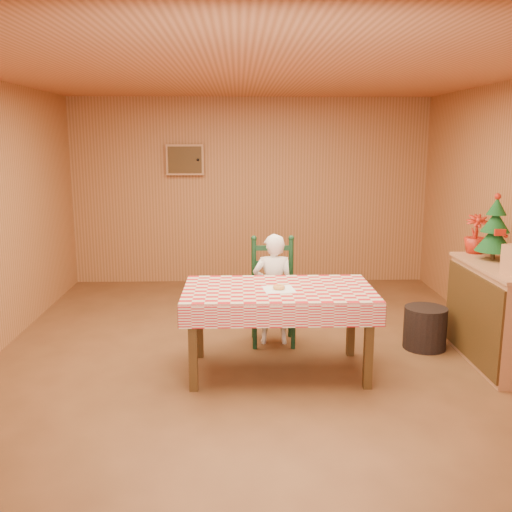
{
  "coord_description": "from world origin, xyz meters",
  "views": [
    {
      "loc": [
        -0.16,
        -5.07,
        2.05
      ],
      "look_at": [
        0.0,
        0.2,
        0.95
      ],
      "focal_mm": 40.0,
      "sensor_mm": 36.0,
      "label": 1
    }
  ],
  "objects_px": {
    "ladder_chair": "(273,293)",
    "shelf_unit": "(499,315)",
    "christmas_tree": "(495,230)",
    "seated_child": "(273,289)",
    "dining_table": "(278,297)",
    "storage_bin": "(425,328)"
  },
  "relations": [
    {
      "from": "christmas_tree",
      "to": "shelf_unit",
      "type": "bearing_deg",
      "value": -91.98
    },
    {
      "from": "shelf_unit",
      "to": "christmas_tree",
      "type": "relative_size",
      "value": 2.0
    },
    {
      "from": "ladder_chair",
      "to": "shelf_unit",
      "type": "relative_size",
      "value": 0.87
    },
    {
      "from": "dining_table",
      "to": "storage_bin",
      "type": "height_order",
      "value": "dining_table"
    },
    {
      "from": "dining_table",
      "to": "christmas_tree",
      "type": "height_order",
      "value": "christmas_tree"
    },
    {
      "from": "ladder_chair",
      "to": "seated_child",
      "type": "xyz_separation_m",
      "value": [
        -0.0,
        -0.06,
        0.06
      ]
    },
    {
      "from": "dining_table",
      "to": "seated_child",
      "type": "distance_m",
      "value": 0.74
    },
    {
      "from": "storage_bin",
      "to": "shelf_unit",
      "type": "bearing_deg",
      "value": -37.21
    },
    {
      "from": "dining_table",
      "to": "ladder_chair",
      "type": "relative_size",
      "value": 1.53
    },
    {
      "from": "ladder_chair",
      "to": "dining_table",
      "type": "bearing_deg",
      "value": -90.0
    },
    {
      "from": "seated_child",
      "to": "shelf_unit",
      "type": "relative_size",
      "value": 0.91
    },
    {
      "from": "dining_table",
      "to": "shelf_unit",
      "type": "bearing_deg",
      "value": 3.67
    },
    {
      "from": "seated_child",
      "to": "christmas_tree",
      "type": "height_order",
      "value": "christmas_tree"
    },
    {
      "from": "christmas_tree",
      "to": "ladder_chair",
      "type": "bearing_deg",
      "value": 168.68
    },
    {
      "from": "dining_table",
      "to": "storage_bin",
      "type": "distance_m",
      "value": 1.66
    },
    {
      "from": "ladder_chair",
      "to": "storage_bin",
      "type": "height_order",
      "value": "ladder_chair"
    },
    {
      "from": "dining_table",
      "to": "christmas_tree",
      "type": "xyz_separation_m",
      "value": [
        2.03,
        0.38,
        0.52
      ]
    },
    {
      "from": "christmas_tree",
      "to": "storage_bin",
      "type": "height_order",
      "value": "christmas_tree"
    },
    {
      "from": "dining_table",
      "to": "storage_bin",
      "type": "relative_size",
      "value": 3.98
    },
    {
      "from": "seated_child",
      "to": "christmas_tree",
      "type": "xyz_separation_m",
      "value": [
        2.03,
        -0.35,
        0.65
      ]
    },
    {
      "from": "ladder_chair",
      "to": "shelf_unit",
      "type": "xyz_separation_m",
      "value": [
        2.03,
        -0.66,
        -0.04
      ]
    },
    {
      "from": "seated_child",
      "to": "shelf_unit",
      "type": "height_order",
      "value": "seated_child"
    }
  ]
}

